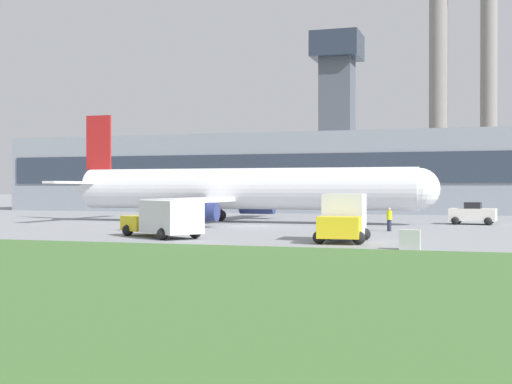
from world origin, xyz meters
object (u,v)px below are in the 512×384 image
at_px(pushback_tug, 473,214).
at_px(ground_crew_person, 389,219).
at_px(fuel_truck, 165,219).
at_px(baggage_truck, 343,219).
at_px(airplane, 238,190).

xyz_separation_m(pushback_tug, ground_crew_person, (-5.30, -11.00, 0.01)).
distance_m(pushback_tug, fuel_truck, 27.42).
xyz_separation_m(baggage_truck, ground_crew_person, (1.23, 10.18, -0.45)).
relative_size(baggage_truck, fuel_truck, 0.72).
relative_size(pushback_tug, baggage_truck, 0.82).
bearing_deg(airplane, ground_crew_person, -30.67).
xyz_separation_m(fuel_truck, ground_crew_person, (11.88, 10.37, -0.29)).
distance_m(airplane, ground_crew_person, 16.06).
xyz_separation_m(pushback_tug, fuel_truck, (-17.18, -21.37, 0.30)).
bearing_deg(fuel_truck, ground_crew_person, 41.12).
xyz_separation_m(airplane, fuel_truck, (1.83, -18.50, -1.69)).
bearing_deg(pushback_tug, airplane, -171.42).
relative_size(fuel_truck, ground_crew_person, 3.96).
bearing_deg(ground_crew_person, airplane, 149.33).
height_order(baggage_truck, fuel_truck, baggage_truck).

